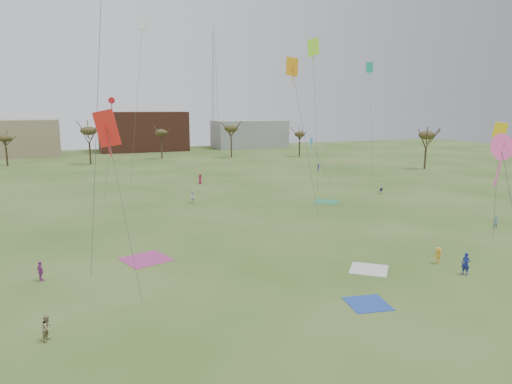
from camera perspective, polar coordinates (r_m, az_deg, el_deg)
name	(u,v)px	position (r m, az deg, el deg)	size (l,w,h in m)	color
ground	(317,295)	(34.31, 7.64, -12.51)	(260.00, 260.00, 0.00)	#2E5319
flyer_near_right	(466,264)	(41.15, 24.59, -8.10)	(0.66, 0.43, 1.81)	navy
spectator_fore_b	(48,328)	(30.22, -24.46, -15.08)	(0.76, 0.59, 1.56)	#9B8A63
flyer_mid_b	(438,255)	(43.06, 21.68, -7.32)	(0.95, 0.55, 1.47)	gold
flyer_mid_c	(496,222)	(58.04, 27.59, -3.32)	(0.52, 0.34, 1.42)	#6388A5
spectator_mid_d	(41,271)	(39.95, -25.17, -8.87)	(0.93, 0.39, 1.58)	#AD48A3
spectator_mid_e	(193,197)	(65.38, -7.85, -0.61)	(0.88, 0.68, 1.80)	white
flyer_far_b	(200,179)	(81.92, -6.95, 1.62)	(0.84, 0.54, 1.71)	#A61C46
flyer_far_c	(318,168)	(98.38, 7.74, 3.02)	(0.99, 0.57, 1.53)	#2B2197
blanket_blue	(368,304)	(33.46, 13.68, -13.34)	(2.74, 2.74, 0.03)	#274AAB
blanket_cream	(369,269)	(40.03, 13.83, -9.31)	(3.01, 3.01, 0.03)	silver
blanket_plum	(146,259)	(42.50, -13.50, -8.12)	(3.74, 3.74, 0.03)	#B3377F
blanket_olive	(326,202)	(66.65, 8.64, -1.20)	(3.37, 3.37, 0.03)	#328959
camp_chair_right	(380,192)	(74.74, 15.16, 0.01)	(0.62, 0.58, 0.87)	#131835
kites_aloft	(201,50)	(50.41, -6.84, 17.06)	(65.71, 56.48, 25.89)	red
tree_line	(134,136)	(107.50, -14.96, 6.77)	(117.44, 49.32, 8.91)	#3A2B1E
building_brick	(143,131)	(149.05, -13.87, 7.33)	(26.00, 16.00, 12.00)	brown
building_grey	(249,134)	(155.99, -0.81, 7.21)	(24.00, 12.00, 9.00)	gray
radio_tower	(214,90)	(159.24, -5.20, 12.53)	(1.51, 1.72, 41.00)	#9EA3A8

